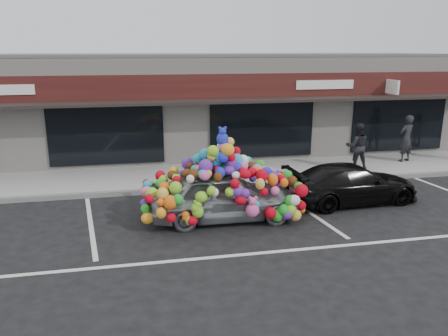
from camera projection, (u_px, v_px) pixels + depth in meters
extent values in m
plane|color=black|center=(211.00, 219.00, 12.00)|extent=(90.00, 90.00, 0.00)
cube|color=beige|center=(179.00, 105.00, 19.49)|extent=(24.00, 6.00, 4.20)
cube|color=#59595B|center=(177.00, 55.00, 18.92)|extent=(24.00, 6.00, 0.12)
cube|color=#380F11|center=(186.00, 87.00, 16.30)|extent=(24.00, 0.18, 0.90)
cube|color=black|center=(188.00, 102.00, 15.94)|extent=(24.00, 1.20, 0.10)
cube|color=white|center=(392.00, 87.00, 17.42)|extent=(0.08, 0.95, 0.55)
cube|color=white|center=(325.00, 85.00, 17.22)|extent=(2.40, 0.04, 0.35)
cube|color=black|center=(107.00, 134.00, 16.23)|extent=(4.20, 0.12, 2.30)
cube|color=black|center=(262.00, 129.00, 17.36)|extent=(4.20, 0.12, 2.30)
cube|color=black|center=(398.00, 124.00, 18.48)|extent=(4.20, 0.12, 2.30)
cube|color=#9C9D97|center=(192.00, 176.00, 15.76)|extent=(26.00, 3.00, 0.15)
cube|color=slate|center=(198.00, 189.00, 14.34)|extent=(26.00, 0.18, 0.16)
cube|color=silver|center=(91.00, 225.00, 11.58)|extent=(0.73, 4.37, 0.01)
cube|color=silver|center=(304.00, 209.00, 12.71)|extent=(0.73, 4.37, 0.01)
cube|color=silver|center=(311.00, 248.00, 10.20)|extent=(14.00, 0.12, 0.01)
imported|color=#A3ABAE|center=(223.00, 195.00, 11.81)|extent=(1.71, 4.06, 1.37)
ellipsoid|color=#CE0B00|center=(223.00, 152.00, 11.50)|extent=(1.25, 1.72, 1.03)
sphere|color=#FFA524|center=(275.00, 183.00, 11.85)|extent=(0.34, 0.34, 0.34)
sphere|color=#2736C8|center=(252.00, 210.00, 11.12)|extent=(0.36, 0.36, 0.36)
sphere|color=green|center=(189.00, 190.00, 12.52)|extent=(0.30, 0.30, 0.30)
sphere|color=#E05CA6|center=(223.00, 135.00, 11.38)|extent=(0.32, 0.32, 0.32)
sphere|color=orange|center=(177.00, 185.00, 11.60)|extent=(0.30, 0.30, 0.30)
imported|color=black|center=(352.00, 183.00, 13.15)|extent=(1.95, 4.18, 1.18)
imported|color=black|center=(406.00, 138.00, 17.31)|extent=(0.78, 0.63, 1.86)
imported|color=black|center=(357.00, 146.00, 16.22)|extent=(0.95, 0.80, 1.74)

